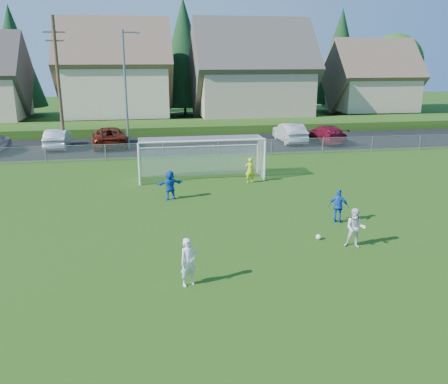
{
  "coord_description": "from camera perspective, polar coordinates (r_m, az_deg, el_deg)",
  "views": [
    {
      "loc": [
        -3.37,
        -11.52,
        7.09
      ],
      "look_at": [
        0.0,
        8.0,
        1.4
      ],
      "focal_mm": 38.0,
      "sensor_mm": 36.0,
      "label": 1
    }
  ],
  "objects": [
    {
      "name": "car_b",
      "position": [
        40.18,
        -19.38,
        6.07
      ],
      "size": [
        1.71,
        4.67,
        1.53
      ],
      "primitive_type": "imported",
      "rotation": [
        0.0,
        0.0,
        3.16
      ],
      "color": "silver",
      "rests_on": "ground"
    },
    {
      "name": "car_f",
      "position": [
        41.01,
        7.92,
        7.08
      ],
      "size": [
        1.74,
        4.96,
        1.63
      ],
      "primitive_type": "imported",
      "rotation": [
        0.0,
        0.0,
        3.14
      ],
      "color": "silver",
      "rests_on": "ground"
    },
    {
      "name": "chainlink_fence",
      "position": [
        34.3,
        -4.0,
        5.13
      ],
      "size": [
        52.06,
        0.06,
        1.2
      ],
      "color": "gray",
      "rests_on": "ground"
    },
    {
      "name": "tree_row",
      "position": [
        60.42,
        -5.83,
        15.78
      ],
      "size": [
        65.98,
        12.36,
        13.8
      ],
      "color": "#382616",
      "rests_on": "ground"
    },
    {
      "name": "ground",
      "position": [
        13.94,
        5.8,
        -14.64
      ],
      "size": [
        160.0,
        160.0,
        0.0
      ],
      "primitive_type": "plane",
      "color": "#193D0C",
      "rests_on": "ground"
    },
    {
      "name": "soccer_goal",
      "position": [
        28.31,
        -2.79,
        4.88
      ],
      "size": [
        7.42,
        1.9,
        2.5
      ],
      "color": "white",
      "rests_on": "ground"
    },
    {
      "name": "grass_embankment",
      "position": [
        47.12,
        -5.65,
        7.79
      ],
      "size": [
        70.0,
        6.0,
        0.8
      ],
      "primitive_type": "cube",
      "color": "#1E420F",
      "rests_on": "ground"
    },
    {
      "name": "car_c",
      "position": [
        39.82,
        -13.63,
        6.48
      ],
      "size": [
        3.13,
        5.9,
        1.58
      ],
      "primitive_type": "imported",
      "rotation": [
        0.0,
        0.0,
        3.23
      ],
      "color": "#551409",
      "rests_on": "ground"
    },
    {
      "name": "car_g",
      "position": [
        41.38,
        12.14,
        6.84
      ],
      "size": [
        2.31,
        5.15,
        1.47
      ],
      "primitive_type": "imported",
      "rotation": [
        0.0,
        0.0,
        3.19
      ],
      "color": "maroon",
      "rests_on": "ground"
    },
    {
      "name": "asphalt_lot",
      "position": [
        39.8,
        -4.81,
        5.72
      ],
      "size": [
        60.0,
        60.0,
        0.0
      ],
      "primitive_type": "plane",
      "color": "black",
      "rests_on": "ground"
    },
    {
      "name": "player_blue_a",
      "position": [
        21.42,
        13.62,
        -1.67
      ],
      "size": [
        0.93,
        0.78,
        1.49
      ],
      "primitive_type": "imported",
      "rotation": [
        0.0,
        0.0,
        2.56
      ],
      "color": "blue",
      "rests_on": "ground"
    },
    {
      "name": "goalkeeper",
      "position": [
        27.46,
        3.14,
        2.63
      ],
      "size": [
        0.56,
        0.39,
        1.47
      ],
      "primitive_type": "imported",
      "rotation": [
        0.0,
        0.0,
        3.07
      ],
      "color": "#CBE61B",
      "rests_on": "ground"
    },
    {
      "name": "player_white_b",
      "position": [
        18.82,
        15.52,
        -4.18
      ],
      "size": [
        0.93,
        0.85,
        1.56
      ],
      "primitive_type": "imported",
      "rotation": [
        0.0,
        0.0,
        -0.43
      ],
      "color": "white",
      "rests_on": "ground"
    },
    {
      "name": "player_white_a",
      "position": [
        15.25,
        -4.3,
        -8.4
      ],
      "size": [
        0.69,
        0.61,
        1.59
      ],
      "primitive_type": "imported",
      "rotation": [
        0.0,
        0.0,
        0.48
      ],
      "color": "white",
      "rests_on": "ground"
    },
    {
      "name": "streetlight",
      "position": [
        37.6,
        -11.69,
        12.28
      ],
      "size": [
        1.38,
        0.18,
        9.0
      ],
      "color": "slate",
      "rests_on": "ground"
    },
    {
      "name": "player_blue_b",
      "position": [
        24.37,
        -6.51,
        0.87
      ],
      "size": [
        1.48,
        0.74,
        1.52
      ],
      "primitive_type": "imported",
      "rotation": [
        0.0,
        0.0,
        3.35
      ],
      "color": "blue",
      "rests_on": "ground"
    },
    {
      "name": "houses_row",
      "position": [
        54.24,
        -4.32,
        16.24
      ],
      "size": [
        53.9,
        11.45,
        13.27
      ],
      "color": "tan",
      "rests_on": "ground"
    },
    {
      "name": "soccer_ball",
      "position": [
        19.46,
        11.31,
        -5.32
      ],
      "size": [
        0.22,
        0.22,
        0.22
      ],
      "primitive_type": "sphere",
      "color": "white",
      "rests_on": "ground"
    },
    {
      "name": "utility_pole",
      "position": [
        39.05,
        -19.28,
        12.31
      ],
      "size": [
        1.6,
        0.26,
        10.0
      ],
      "color": "#473321",
      "rests_on": "ground"
    }
  ]
}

